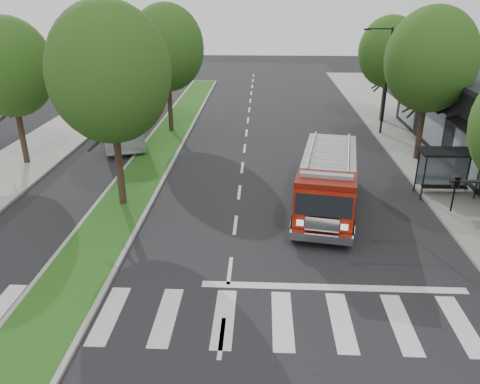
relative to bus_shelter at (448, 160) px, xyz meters
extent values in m
plane|color=black|center=(-11.20, -8.15, -2.04)|extent=(140.00, 140.00, 0.00)
cube|color=gray|center=(1.30, 1.85, -1.96)|extent=(5.00, 80.00, 0.15)
cube|color=gray|center=(-25.70, 1.85, -1.96)|extent=(5.00, 80.00, 0.15)
cube|color=gray|center=(-17.20, 9.85, -1.97)|extent=(3.00, 50.00, 0.14)
cube|color=#1B4B15|center=(-17.20, 9.85, -1.89)|extent=(2.60, 49.50, 0.02)
cylinder|color=black|center=(-1.40, -0.75, -0.79)|extent=(0.08, 0.08, 2.50)
cylinder|color=black|center=(1.40, -0.75, -0.79)|extent=(0.08, 0.08, 2.50)
cylinder|color=black|center=(-1.40, 0.45, -0.79)|extent=(0.08, 0.08, 2.50)
cylinder|color=black|center=(1.40, 0.45, -0.79)|extent=(0.08, 0.08, 2.50)
cube|color=black|center=(0.00, -0.15, 0.51)|extent=(3.20, 1.60, 0.12)
cube|color=#8C99A5|center=(0.00, 0.55, -0.74)|extent=(2.80, 0.04, 1.80)
cube|color=black|center=(0.00, -0.15, -1.49)|extent=(2.40, 0.40, 0.08)
cylinder|color=black|center=(0.30, 5.85, 0.16)|extent=(0.36, 0.36, 4.40)
ellipsoid|color=#0F380F|center=(0.30, 5.85, 4.46)|extent=(5.60, 5.60, 6.44)
cylinder|color=black|center=(0.30, 15.85, -0.06)|extent=(0.36, 0.36, 3.96)
ellipsoid|color=#0F380F|center=(0.30, 15.85, 3.81)|extent=(5.00, 5.00, 5.75)
cylinder|color=black|center=(-17.20, -2.15, 0.27)|extent=(0.36, 0.36, 4.62)
ellipsoid|color=#0F380F|center=(-17.20, -2.15, 4.79)|extent=(5.80, 5.80, 6.67)
cylinder|color=black|center=(-17.20, 11.85, 0.16)|extent=(0.36, 0.36, 4.40)
ellipsoid|color=#0F380F|center=(-17.20, 11.85, 4.46)|extent=(5.60, 5.60, 6.44)
cylinder|color=black|center=(-25.20, 3.85, 0.05)|extent=(0.36, 0.36, 4.18)
ellipsoid|color=#0F380F|center=(-25.20, 3.85, 4.14)|extent=(5.20, 5.20, 5.98)
imported|color=black|center=(-4.50, -11.65, 2.96)|extent=(0.18, 0.22, 1.10)
cylinder|color=black|center=(-0.70, 11.85, 1.96)|extent=(0.16, 0.16, 8.00)
cylinder|color=black|center=(-1.60, 11.85, 5.86)|extent=(1.80, 0.10, 0.10)
cube|color=black|center=(-2.50, 11.85, 5.81)|extent=(0.45, 0.20, 0.12)
cube|color=#600F05|center=(-6.63, -1.99, -1.52)|extent=(4.06, 9.04, 0.26)
cube|color=#941708|center=(-6.49, -1.17, -0.43)|extent=(3.70, 6.99, 2.08)
cube|color=#941708|center=(-7.18, -5.16, -0.43)|extent=(2.88, 2.29, 2.18)
cube|color=#B2B2B7|center=(-6.49, -1.17, 0.66)|extent=(3.70, 6.99, 0.12)
cylinder|color=#B2B2B7|center=(-7.41, -1.01, 0.87)|extent=(1.17, 6.16, 0.10)
cylinder|color=#B2B2B7|center=(-5.57, -1.33, 0.87)|extent=(1.17, 6.16, 0.10)
cube|color=silver|center=(-7.39, -6.34, -1.42)|extent=(2.72, 0.82, 0.36)
cube|color=#8C99A5|center=(-7.18, -5.16, 0.97)|extent=(2.31, 0.75, 0.19)
cylinder|color=black|center=(-8.41, -5.27, -1.47)|extent=(0.55, 1.19, 1.14)
cylinder|color=black|center=(-6.06, -5.68, -1.47)|extent=(0.55, 1.19, 1.14)
cylinder|color=black|center=(-7.66, -0.97, -1.47)|extent=(0.55, 1.19, 1.14)
cylinder|color=black|center=(-5.31, -1.38, -1.47)|extent=(0.55, 1.19, 1.14)
cylinder|color=black|center=(-7.24, 1.49, -1.47)|extent=(0.55, 1.19, 1.14)
cylinder|color=black|center=(-4.88, 1.08, -1.47)|extent=(0.55, 1.19, 1.14)
imported|color=silver|center=(-20.85, 10.28, -0.51)|extent=(6.16, 11.24, 3.07)
camera|label=1|loc=(-10.05, -24.16, 8.27)|focal=35.00mm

